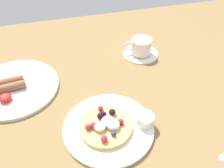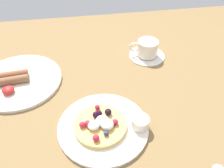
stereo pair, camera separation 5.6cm
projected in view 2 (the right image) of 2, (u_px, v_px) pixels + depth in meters
ground_plane at (101, 100)px, 73.98cm from camera, size 178.41×112.44×3.00cm
pancake_plate at (103, 127)px, 63.81cm from camera, size 24.47×24.47×1.00cm
pancake_with_berries at (100, 124)px, 62.47cm from camera, size 14.26×14.26×3.37cm
syrup_ramekin at (140, 122)px, 62.47cm from camera, size 4.84×4.84×2.96cm
breakfast_plate at (19, 81)px, 77.88cm from camera, size 27.89×27.89×1.10cm
fried_breakfast at (9, 79)px, 75.94cm from camera, size 12.31×12.99×2.77cm
coffee_saucer at (147, 55)px, 88.98cm from camera, size 13.31×13.31×0.76cm
coffee_cup at (147, 48)px, 86.76cm from camera, size 10.46×7.51×5.67cm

